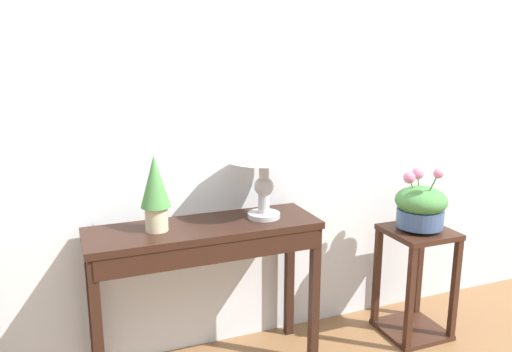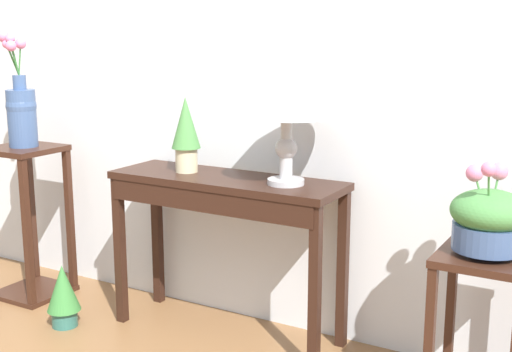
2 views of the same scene
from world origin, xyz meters
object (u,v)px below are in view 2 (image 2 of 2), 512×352
table_lamp (287,97)px  pedestal_stand_left (29,222)px  planter_bowl_wide_right (489,219)px  console_table (224,204)px  flower_vase_tall_left (21,108)px  pedestal_stand_right (480,334)px  potted_plant_on_console (186,131)px  potted_plant_floor (63,293)px

table_lamp → pedestal_stand_left: table_lamp is taller
table_lamp → planter_bowl_wide_right: table_lamp is taller
console_table → planter_bowl_wide_right: planter_bowl_wide_right is taller
flower_vase_tall_left → pedestal_stand_right: size_ratio=0.96×
potted_plant_on_console → planter_bowl_wide_right: potted_plant_on_console is taller
pedestal_stand_left → potted_plant_floor: (0.47, -0.23, -0.25)m
potted_plant_floor → pedestal_stand_right: bearing=6.9°
potted_plant_on_console → flower_vase_tall_left: size_ratio=0.59×
table_lamp → planter_bowl_wide_right: (0.91, -0.11, -0.40)m
pedestal_stand_right → console_table: bearing=176.1°
table_lamp → potted_plant_floor: (-1.08, -0.35, -1.01)m
planter_bowl_wide_right → potted_plant_floor: 2.09m
pedestal_stand_left → pedestal_stand_right: size_ratio=1.32×
console_table → pedestal_stand_right: size_ratio=1.78×
pedestal_stand_left → planter_bowl_wide_right: size_ratio=2.27×
console_table → flower_vase_tall_left: flower_vase_tall_left is taller
pedestal_stand_right → planter_bowl_wide_right: 0.46m
pedestal_stand_left → pedestal_stand_right: pedestal_stand_left is taller
planter_bowl_wide_right → pedestal_stand_right: bearing=-29.5°
console_table → table_lamp: (0.32, 0.02, 0.52)m
table_lamp → potted_plant_on_console: bearing=179.6°
planter_bowl_wide_right → potted_plant_floor: planter_bowl_wide_right is taller
pedestal_stand_left → planter_bowl_wide_right: 2.48m
table_lamp → pedestal_stand_right: 1.26m
console_table → flower_vase_tall_left: bearing=-175.4°
potted_plant_on_console → pedestal_stand_left: (-1.00, -0.12, -0.57)m
console_table → potted_plant_floor: console_table is taller
console_table → flower_vase_tall_left: size_ratio=1.86×
pedestal_stand_left → planter_bowl_wide_right: bearing=0.3°
console_table → planter_bowl_wide_right: bearing=-3.9°
potted_plant_on_console → pedestal_stand_right: 1.61m
table_lamp → pedestal_stand_left: (-1.55, -0.12, -0.76)m
console_table → pedestal_stand_right: console_table is taller
flower_vase_tall_left → potted_plant_floor: flower_vase_tall_left is taller
console_table → planter_bowl_wide_right: size_ratio=3.06×
flower_vase_tall_left → planter_bowl_wide_right: (2.46, 0.02, -0.28)m
flower_vase_tall_left → potted_plant_floor: bearing=-25.6°
console_table → flower_vase_tall_left: (-1.23, -0.10, 0.40)m
table_lamp → potted_plant_floor: 1.52m
table_lamp → planter_bowl_wide_right: 1.00m
pedestal_stand_right → potted_plant_floor: 2.00m
table_lamp → potted_plant_floor: bearing=-162.1°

